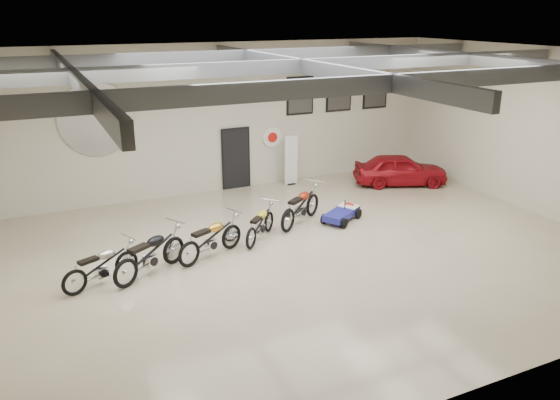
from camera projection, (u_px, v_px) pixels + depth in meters
name	position (u px, v px, depth m)	size (l,w,h in m)	color
floor	(300.00, 254.00, 14.11)	(16.00, 12.00, 0.01)	#BDB190
ceiling	(302.00, 55.00, 12.47)	(16.00, 12.00, 0.01)	slate
back_wall	(220.00, 119.00, 18.43)	(16.00, 0.02, 5.00)	beige
right_wall	(536.00, 132.00, 16.48)	(0.02, 12.00, 5.00)	beige
ceiling_beams	(302.00, 66.00, 12.56)	(15.80, 11.80, 0.32)	#5A5C62
door	(236.00, 159.00, 19.07)	(0.92, 0.08, 2.10)	black
logo_plaque	(96.00, 120.00, 16.70)	(2.30, 0.06, 1.16)	silver
poster_left	(300.00, 96.00, 19.40)	(1.05, 0.08, 1.35)	black
poster_mid	(339.00, 93.00, 20.04)	(1.05, 0.08, 1.35)	black
poster_right	(375.00, 90.00, 20.67)	(1.05, 0.08, 1.35)	black
oil_sign	(272.00, 137.00, 19.41)	(0.72, 0.10, 0.72)	white
banner_stand	(291.00, 160.00, 19.50)	(0.49, 0.20, 1.82)	white
motorcycle_silver	(101.00, 265.00, 12.37)	(1.88, 0.58, 0.98)	silver
motorcycle_black	(150.00, 253.00, 12.82)	(2.16, 0.67, 1.12)	silver
motorcycle_gold	(211.00, 238.00, 13.75)	(2.05, 0.64, 1.07)	silver
motorcycle_yellow	(260.00, 224.00, 14.84)	(1.82, 0.56, 0.95)	silver
motorcycle_red	(301.00, 206.00, 15.96)	(2.15, 0.67, 1.12)	silver
go_kart	(344.00, 210.00, 16.34)	(1.69, 0.76, 0.61)	navy
vintage_car	(400.00, 169.00, 19.60)	(3.29, 1.33, 1.12)	maroon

